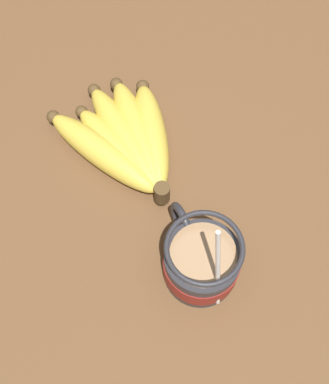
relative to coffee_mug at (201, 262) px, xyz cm
name	(u,v)px	position (x,y,z in cm)	size (l,w,h in cm)	color
table	(198,253)	(2.69, -1.26, -5.60)	(111.12, 111.12, 3.96)	brown
coffee_mug	(201,262)	(0.00, 0.00, 0.00)	(12.44, 8.91, 16.89)	#28282D
banana_bunch	(127,141)	(19.42, 1.07, -1.65)	(20.51, 16.67, 4.28)	#4C381E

